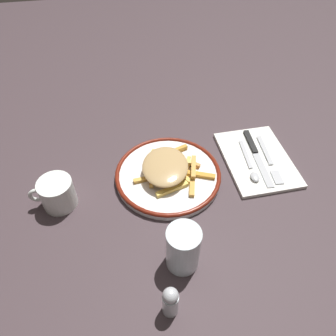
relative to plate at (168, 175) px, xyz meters
The scene contains 10 objects.
ground_plane 0.01m from the plate, ahead, with size 2.60×2.60×0.00m, color #3F3236.
plate is the anchor object (origin of this frame).
fries_heap 0.03m from the plate, 81.12° to the right, with size 0.20×0.17×0.04m.
napkin 0.25m from the plate, behind, with size 0.17×0.23×0.01m, color white.
fork 0.27m from the plate, behind, with size 0.03×0.18×0.01m.
knife 0.25m from the plate, behind, with size 0.03×0.21×0.01m.
spoon 0.21m from the plate, behind, with size 0.03×0.15×0.01m.
water_glass 0.24m from the plate, 86.96° to the left, with size 0.07×0.07×0.11m, color silver.
coffee_mug 0.27m from the plate, ahead, with size 0.10×0.08×0.07m.
salt_shaker 0.33m from the plate, 80.47° to the left, with size 0.03×0.03×0.08m.
Camera 1 is at (0.10, 0.54, 0.62)m, focal length 34.91 mm.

